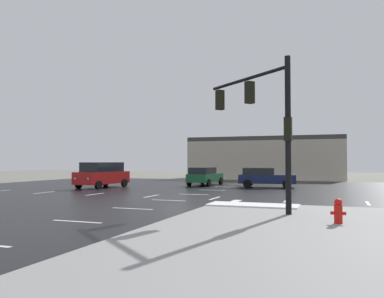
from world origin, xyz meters
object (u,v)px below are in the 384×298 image
(fire_hydrant, at_px, (338,211))
(suv_red, at_px, (102,174))
(sedan_green, at_px, (205,176))
(sedan_navy, at_px, (265,177))
(traffic_signal_mast, at_px, (263,112))

(fire_hydrant, relative_size, suv_red, 0.16)
(sedan_green, height_order, sedan_navy, same)
(fire_hydrant, height_order, sedan_green, sedan_green)
(fire_hydrant, distance_m, sedan_green, 22.21)
(fire_hydrant, xyz_separation_m, suv_red, (-17.69, 13.77, 0.55))
(traffic_signal_mast, relative_size, fire_hydrant, 7.53)
(sedan_green, height_order, suv_red, suv_red)
(fire_hydrant, height_order, suv_red, suv_red)
(fire_hydrant, bearing_deg, sedan_green, 119.31)
(sedan_green, xyz_separation_m, sedan_navy, (5.41, -0.80, 0.00))
(sedan_navy, bearing_deg, fire_hydrant, -80.22)
(traffic_signal_mast, distance_m, sedan_navy, 16.47)
(fire_hydrant, bearing_deg, sedan_navy, 106.39)
(suv_red, bearing_deg, traffic_signal_mast, 59.47)
(traffic_signal_mast, relative_size, suv_red, 1.20)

